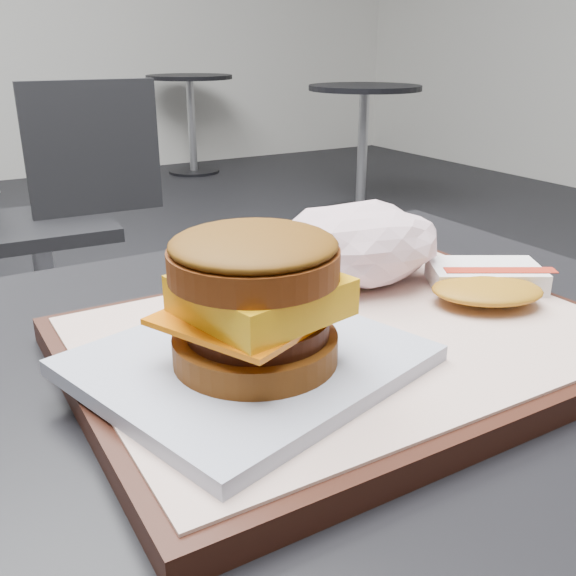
# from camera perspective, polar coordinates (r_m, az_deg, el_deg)

# --- Properties ---
(serving_tray) EXTENTS (0.38, 0.28, 0.02)m
(serving_tray) POSITION_cam_1_polar(r_m,az_deg,el_deg) (0.46, 5.39, -4.83)
(serving_tray) COLOR black
(serving_tray) RESTS_ON customer_table
(breakfast_sandwich) EXTENTS (0.23, 0.22, 0.09)m
(breakfast_sandwich) POSITION_cam_1_polar(r_m,az_deg,el_deg) (0.38, -3.10, -2.29)
(breakfast_sandwich) COLOR silver
(breakfast_sandwich) RESTS_ON serving_tray
(hash_brown) EXTENTS (0.14, 0.12, 0.02)m
(hash_brown) POSITION_cam_1_polar(r_m,az_deg,el_deg) (0.54, 17.19, 0.51)
(hash_brown) COLOR white
(hash_brown) RESTS_ON serving_tray
(crumpled_wrapper) EXTENTS (0.15, 0.11, 0.06)m
(crumpled_wrapper) POSITION_cam_1_polar(r_m,az_deg,el_deg) (0.55, 6.31, 3.96)
(crumpled_wrapper) COLOR white
(crumpled_wrapper) RESTS_ON serving_tray
(neighbor_chair) EXTENTS (0.61, 0.44, 0.88)m
(neighbor_chair) POSITION_cam_1_polar(r_m,az_deg,el_deg) (2.09, -19.69, 6.72)
(neighbor_chair) COLOR #A9A9AE
(neighbor_chair) RESTS_ON ground
(bg_table_near) EXTENTS (0.66, 0.66, 0.75)m
(bg_table_near) POSITION_cam_1_polar(r_m,az_deg,el_deg) (3.96, 6.75, 14.77)
(bg_table_near) COLOR black
(bg_table_near) RESTS_ON ground
(bg_table_far) EXTENTS (0.66, 0.66, 0.75)m
(bg_table_far) POSITION_cam_1_polar(r_m,az_deg,el_deg) (5.25, -8.67, 16.17)
(bg_table_far) COLOR black
(bg_table_far) RESTS_ON ground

